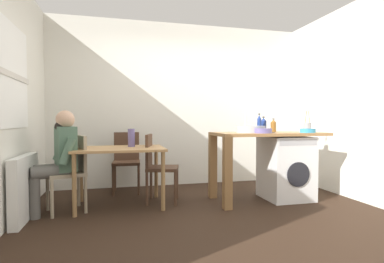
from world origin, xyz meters
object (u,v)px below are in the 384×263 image
chair_person_seat (73,169)px  bottle_tall_green (259,124)px  chair_spare_by_wall (126,158)px  bottle_clear_small (273,126)px  utensil_crock (307,127)px  colander (308,130)px  dining_table (120,155)px  chair_opposite (157,164)px  bottle_squat_brown (263,125)px  mixing_bowl (263,130)px  vase (131,138)px  seated_person (58,156)px  washing_machine (286,168)px

chair_person_seat → bottle_tall_green: (2.46, 0.06, 0.53)m
chair_spare_by_wall → bottle_clear_small: (2.03, -0.77, 0.50)m
bottle_clear_small → utensil_crock: 0.48m
colander → dining_table: bearing=170.7°
bottle_clear_small → colander: bearing=-55.2°
chair_spare_by_wall → chair_opposite: bearing=121.6°
bottle_clear_small → utensil_crock: bearing=-16.0°
chair_opposite → utensil_crock: size_ratio=3.00×
bottle_squat_brown → utensil_crock: bearing=-21.9°
chair_spare_by_wall → utensil_crock: bearing=163.9°
dining_table → chair_person_seat: size_ratio=1.22×
mixing_bowl → utensil_crock: utensil_crock is taller
bottle_squat_brown → bottle_clear_small: (0.11, -0.10, -0.01)m
chair_person_seat → chair_opposite: same height
chair_opposite → bottle_tall_green: size_ratio=3.46×
vase → seated_person: bearing=-165.0°
chair_person_seat → colander: (2.97, -0.32, 0.44)m
bottle_clear_small → seated_person: bearing=-177.3°
washing_machine → seated_person: bearing=179.0°
chair_opposite → bottle_squat_brown: bottle_squat_brown is taller
washing_machine → bottle_clear_small: bottle_clear_small is taller
chair_person_seat → bottle_clear_small: 2.73m
seated_person → utensil_crock: size_ratio=4.01×
chair_person_seat → seated_person: size_ratio=0.75×
colander → bottle_tall_green: bearing=142.9°
bottle_squat_brown → utensil_crock: 0.61m
chair_person_seat → chair_opposite: 1.04m
chair_person_seat → bottle_squat_brown: (2.58, 0.18, 0.51)m
bottle_clear_small → dining_table: bearing=-179.8°
chair_person_seat → vase: size_ratio=3.87×
mixing_bowl → utensil_crock: bearing=17.0°
chair_spare_by_wall → dining_table: bearing=86.0°
bottle_tall_green → bottle_clear_small: bearing=4.4°
dining_table → mixing_bowl: bearing=-11.9°
chair_spare_by_wall → bottle_tall_green: 2.04m
chair_person_seat → utensil_crock: 3.18m
chair_person_seat → seated_person: bearing=90.0°
dining_table → vase: 0.28m
seated_person → mixing_bowl: 2.51m
colander → bottle_squat_brown: bearing=127.7°
chair_spare_by_wall → seated_person: size_ratio=0.75×
washing_machine → chair_person_seat: bearing=177.9°
chair_spare_by_wall → seated_person: bearing=51.9°
dining_table → chair_spare_by_wall: 0.79m
chair_opposite → colander: bearing=91.1°
colander → vase: colander is taller
mixing_bowl → utensil_crock: (0.82, 0.25, 0.03)m
seated_person → bottle_tall_green: (2.61, 0.12, 0.37)m
mixing_bowl → washing_machine: bearing=23.8°
mixing_bowl → colander: (0.64, -0.02, -0.00)m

